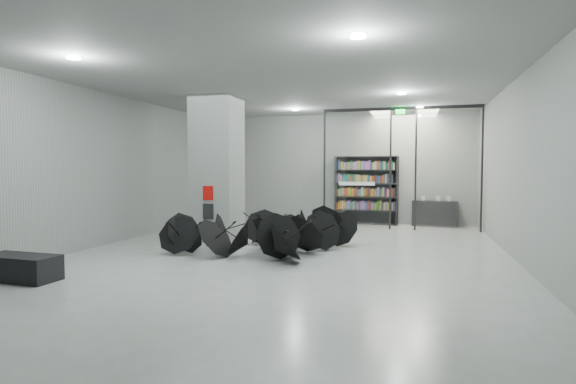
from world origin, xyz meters
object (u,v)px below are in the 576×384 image
(shop_counter, at_px, (435,213))
(umbrella_cluster, at_px, (271,238))
(bench, at_px, (20,268))
(bookshelf, at_px, (366,190))
(column, at_px, (217,169))

(shop_counter, distance_m, umbrella_cluster, 7.29)
(bench, relative_size, bookshelf, 0.58)
(bookshelf, xyz_separation_m, shop_counter, (2.37, -0.01, -0.78))
(bench, xyz_separation_m, umbrella_cluster, (3.48, 4.01, 0.08))
(bookshelf, height_order, shop_counter, bookshelf)
(column, height_order, bookshelf, column)
(bookshelf, bearing_deg, column, -123.15)
(bench, relative_size, shop_counter, 0.96)
(bookshelf, xyz_separation_m, umbrella_cluster, (-1.71, -6.05, -0.91))
(bookshelf, bearing_deg, bench, -112.53)
(column, bearing_deg, bench, -105.71)
(bench, relative_size, umbrella_cluster, 0.28)
(shop_counter, xyz_separation_m, umbrella_cluster, (-4.08, -6.04, -0.13))
(column, relative_size, bookshelf, 1.63)
(umbrella_cluster, bearing_deg, column, 146.89)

